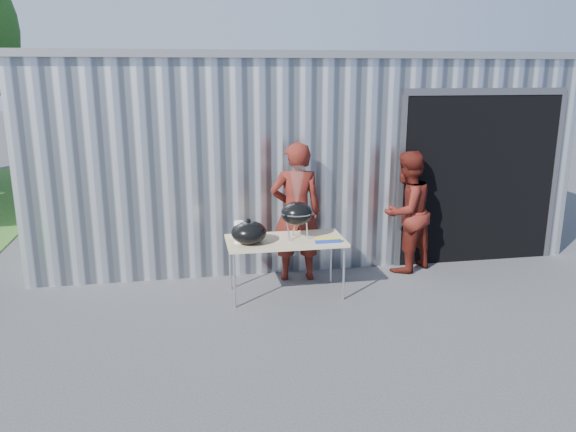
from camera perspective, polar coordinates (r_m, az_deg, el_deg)
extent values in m
plane|color=#3A3A3D|center=(6.60, -0.74, -10.89)|extent=(80.00, 80.00, 0.00)
cube|color=silver|center=(10.81, -0.81, 7.40)|extent=(8.00, 6.00, 3.00)
cube|color=slate|center=(10.73, -0.84, 15.64)|extent=(8.20, 6.20, 0.10)
cube|color=black|center=(9.35, 17.14, 4.10)|extent=(2.40, 1.20, 2.50)
cube|color=#4C4C51|center=(8.72, 19.52, 11.84)|extent=(2.52, 0.08, 0.10)
cube|color=tan|center=(7.17, -0.26, -2.53)|extent=(1.50, 0.75, 0.04)
cylinder|color=silver|center=(6.91, -5.46, -6.54)|extent=(0.03, 0.03, 0.71)
cylinder|color=silver|center=(7.15, 5.68, -5.82)|extent=(0.03, 0.03, 0.71)
cylinder|color=silver|center=(7.50, -5.90, -4.85)|extent=(0.03, 0.03, 0.71)
cylinder|color=silver|center=(7.72, 4.39, -4.24)|extent=(0.03, 0.03, 0.71)
ellipsoid|color=black|center=(7.11, 0.89, 0.26)|extent=(0.40, 0.40, 0.30)
cylinder|color=silver|center=(7.11, 0.89, 0.34)|extent=(0.41, 0.41, 0.02)
cylinder|color=silver|center=(7.11, 0.89, 0.44)|extent=(0.38, 0.38, 0.01)
cylinder|color=silver|center=(7.30, 0.67, -1.07)|extent=(0.02, 0.02, 0.24)
cylinder|color=silver|center=(7.08, 0.03, -1.57)|extent=(0.02, 0.02, 0.24)
cylinder|color=silver|center=(7.13, 1.95, -1.47)|extent=(0.02, 0.02, 0.24)
cylinder|color=#CB6749|center=(7.08, -0.06, 0.50)|extent=(0.02, 0.14, 0.02)
cylinder|color=#CB6749|center=(7.09, 0.25, 0.52)|extent=(0.02, 0.14, 0.02)
cylinder|color=#CB6749|center=(7.10, 0.57, 0.53)|extent=(0.02, 0.14, 0.02)
cylinder|color=#CB6749|center=(7.10, 0.89, 0.55)|extent=(0.02, 0.14, 0.02)
cylinder|color=#CB6749|center=(7.11, 1.20, 0.56)|extent=(0.02, 0.14, 0.02)
cylinder|color=#CB6749|center=(7.12, 1.52, 0.57)|extent=(0.02, 0.14, 0.02)
cylinder|color=#CB6749|center=(7.13, 1.83, 0.59)|extent=(0.02, 0.14, 0.02)
cone|color=silver|center=(7.04, 0.90, 2.81)|extent=(0.20, 0.20, 0.55)
ellipsoid|color=black|center=(6.96, -4.00, -1.68)|extent=(0.44, 0.44, 0.29)
cylinder|color=black|center=(6.92, -4.02, -0.43)|extent=(0.05, 0.05, 0.03)
cylinder|color=white|center=(7.00, -4.99, -1.64)|extent=(0.12, 0.12, 0.28)
cube|color=white|center=(7.29, -4.83, -1.71)|extent=(0.20, 0.15, 0.10)
cube|color=#1834A2|center=(7.02, 4.08, -2.54)|extent=(0.32, 0.05, 0.05)
cube|color=yellow|center=(7.02, 4.08, -2.30)|extent=(0.32, 0.05, 0.01)
imported|color=#511710|center=(7.67, 0.83, 0.40)|extent=(0.73, 0.50, 1.92)
imported|color=#511710|center=(8.22, 11.93, 0.41)|extent=(1.07, 0.99, 1.75)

